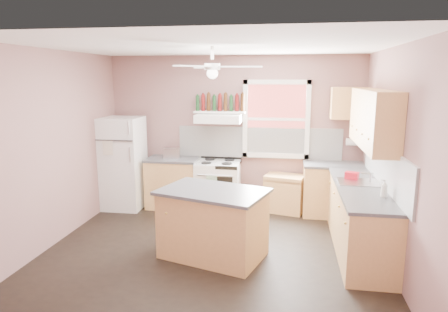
% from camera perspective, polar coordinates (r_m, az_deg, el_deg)
% --- Properties ---
extents(floor, '(4.50, 4.50, 0.00)m').
position_cam_1_polar(floor, '(5.63, -1.54, -13.14)').
color(floor, black).
rests_on(floor, ground).
extents(ceiling, '(4.50, 4.50, 0.00)m').
position_cam_1_polar(ceiling, '(5.15, -1.70, 15.41)').
color(ceiling, white).
rests_on(ceiling, ground).
extents(wall_back, '(4.50, 0.05, 2.70)m').
position_cam_1_polar(wall_back, '(7.20, 1.44, 3.44)').
color(wall_back, '#7E5955').
rests_on(wall_back, ground).
extents(wall_right, '(0.05, 4.00, 2.70)m').
position_cam_1_polar(wall_right, '(5.30, 23.34, -0.30)').
color(wall_right, '#7E5955').
rests_on(wall_right, ground).
extents(wall_left, '(0.05, 4.00, 2.70)m').
position_cam_1_polar(wall_left, '(6.08, -23.19, 1.09)').
color(wall_left, '#7E5955').
rests_on(wall_left, ground).
extents(backsplash_back, '(2.90, 0.03, 0.55)m').
position_cam_1_polar(backsplash_back, '(7.14, 4.97, 1.91)').
color(backsplash_back, white).
rests_on(backsplash_back, wall_back).
extents(backsplash_right, '(0.03, 2.60, 0.55)m').
position_cam_1_polar(backsplash_right, '(5.61, 22.08, -1.44)').
color(backsplash_right, white).
rests_on(backsplash_right, wall_right).
extents(window_view, '(1.00, 0.02, 1.20)m').
position_cam_1_polar(window_view, '(7.06, 7.46, 5.24)').
color(window_view, maroon).
rests_on(window_view, wall_back).
extents(window_frame, '(1.16, 0.07, 1.36)m').
position_cam_1_polar(window_frame, '(7.04, 7.46, 5.22)').
color(window_frame, white).
rests_on(window_frame, wall_back).
extents(refrigerator, '(0.70, 0.68, 1.63)m').
position_cam_1_polar(refrigerator, '(7.34, -14.25, -0.99)').
color(refrigerator, white).
rests_on(refrigerator, floor).
extents(base_cabinet_left, '(0.90, 0.60, 0.86)m').
position_cam_1_polar(base_cabinet_left, '(7.29, -7.25, -3.93)').
color(base_cabinet_left, tan).
rests_on(base_cabinet_left, floor).
extents(counter_left, '(0.92, 0.62, 0.04)m').
position_cam_1_polar(counter_left, '(7.19, -7.34, -0.46)').
color(counter_left, '#3F3F42').
rests_on(counter_left, base_cabinet_left).
extents(toaster, '(0.31, 0.22, 0.18)m').
position_cam_1_polar(toaster, '(7.17, -7.52, 0.40)').
color(toaster, silver).
rests_on(toaster, counter_left).
extents(stove, '(0.77, 0.66, 0.86)m').
position_cam_1_polar(stove, '(7.10, -0.84, -4.24)').
color(stove, white).
rests_on(stove, floor).
extents(range_hood, '(0.78, 0.50, 0.14)m').
position_cam_1_polar(range_hood, '(6.93, -0.76, 5.39)').
color(range_hood, white).
rests_on(range_hood, wall_back).
extents(bottle_shelf, '(0.90, 0.26, 0.03)m').
position_cam_1_polar(bottle_shelf, '(7.04, -0.59, 6.30)').
color(bottle_shelf, white).
rests_on(bottle_shelf, range_hood).
extents(cart, '(0.74, 0.58, 0.65)m').
position_cam_1_polar(cart, '(7.08, 8.62, -5.30)').
color(cart, tan).
rests_on(cart, floor).
extents(base_cabinet_corner, '(1.00, 0.60, 0.86)m').
position_cam_1_polar(base_cabinet_corner, '(7.04, 15.32, -4.79)').
color(base_cabinet_corner, tan).
rests_on(base_cabinet_corner, floor).
extents(base_cabinet_right, '(0.60, 2.20, 0.86)m').
position_cam_1_polar(base_cabinet_right, '(5.75, 18.74, -8.63)').
color(base_cabinet_right, tan).
rests_on(base_cabinet_right, floor).
extents(counter_corner, '(1.02, 0.62, 0.04)m').
position_cam_1_polar(counter_corner, '(6.94, 15.51, -1.21)').
color(counter_corner, '#3F3F42').
rests_on(counter_corner, base_cabinet_corner).
extents(counter_right, '(0.62, 2.22, 0.04)m').
position_cam_1_polar(counter_right, '(5.62, 18.92, -4.30)').
color(counter_right, '#3F3F42').
rests_on(counter_right, base_cabinet_right).
extents(sink, '(0.55, 0.45, 0.03)m').
position_cam_1_polar(sink, '(5.80, 18.61, -3.63)').
color(sink, silver).
rests_on(sink, counter_right).
extents(faucet, '(0.03, 0.03, 0.14)m').
position_cam_1_polar(faucet, '(5.81, 20.22, -2.95)').
color(faucet, silver).
rests_on(faucet, sink).
extents(upper_cabinet_right, '(0.33, 1.80, 0.76)m').
position_cam_1_polar(upper_cabinet_right, '(5.68, 20.57, 5.01)').
color(upper_cabinet_right, tan).
rests_on(upper_cabinet_right, wall_right).
extents(upper_cabinet_corner, '(0.60, 0.33, 0.52)m').
position_cam_1_polar(upper_cabinet_corner, '(6.95, 17.49, 7.21)').
color(upper_cabinet_corner, tan).
rests_on(upper_cabinet_corner, wall_back).
extents(paper_towel, '(0.26, 0.12, 0.12)m').
position_cam_1_polar(paper_towel, '(7.07, 18.11, 1.92)').
color(paper_towel, white).
rests_on(paper_towel, wall_back).
extents(island, '(1.44, 1.13, 0.86)m').
position_cam_1_polar(island, '(5.28, -1.56, -9.79)').
color(island, tan).
rests_on(island, floor).
extents(island_top, '(1.53, 1.22, 0.04)m').
position_cam_1_polar(island_top, '(5.14, -1.59, -5.10)').
color(island_top, '#3F3F42').
rests_on(island_top, island).
extents(ceiling_fan_hub, '(0.20, 0.20, 0.08)m').
position_cam_1_polar(ceiling_fan_hub, '(5.14, -1.68, 12.63)').
color(ceiling_fan_hub, white).
rests_on(ceiling_fan_hub, ceiling).
extents(soap_bottle, '(0.09, 0.09, 0.21)m').
position_cam_1_polar(soap_bottle, '(5.18, 21.92, -4.33)').
color(soap_bottle, silver).
rests_on(soap_bottle, counter_right).
extents(red_caddy, '(0.21, 0.18, 0.10)m').
position_cam_1_polar(red_caddy, '(5.95, 17.80, -2.68)').
color(red_caddy, '#B50F1E').
rests_on(red_caddy, counter_right).
extents(wine_bottles, '(0.86, 0.06, 0.31)m').
position_cam_1_polar(wine_bottles, '(7.03, -0.55, 7.60)').
color(wine_bottles, '#143819').
rests_on(wine_bottles, bottle_shelf).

